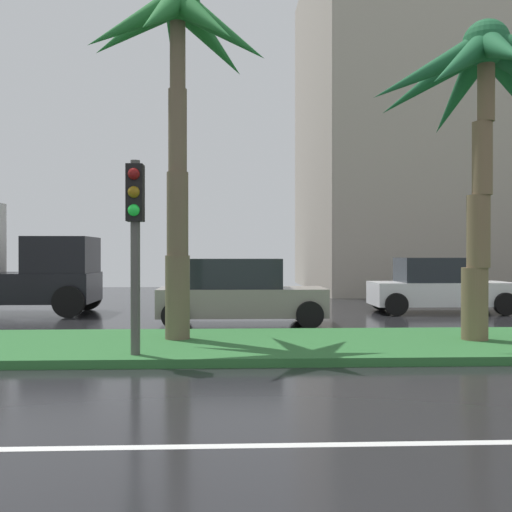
% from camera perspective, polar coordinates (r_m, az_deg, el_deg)
% --- Properties ---
extents(ground_plane, '(90.00, 42.00, 0.10)m').
position_cam_1_polar(ground_plane, '(13.75, -21.42, -7.74)').
color(ground_plane, black).
extents(palm_tree_centre, '(3.92, 3.99, 7.20)m').
position_cam_1_polar(palm_tree_centre, '(13.01, -7.31, 18.08)').
color(palm_tree_centre, brown).
rests_on(palm_tree_centre, median_strip).
extents(palm_tree_centre_right, '(4.56, 4.61, 6.25)m').
position_cam_1_polar(palm_tree_centre_right, '(13.13, 20.41, 14.31)').
color(palm_tree_centre_right, brown).
rests_on(palm_tree_centre_right, median_strip).
extents(traffic_signal_median_right, '(0.28, 0.43, 3.27)m').
position_cam_1_polar(traffic_signal_median_right, '(10.51, -11.17, 3.22)').
color(traffic_signal_median_right, '#4C4C47').
rests_on(traffic_signal_median_right, median_strip).
extents(car_in_traffic_second, '(4.30, 2.02, 1.72)m').
position_cam_1_polar(car_in_traffic_second, '(15.94, -1.48, -3.46)').
color(car_in_traffic_second, gray).
rests_on(car_in_traffic_second, ground_plane).
extents(car_in_traffic_third, '(4.30, 2.02, 1.72)m').
position_cam_1_polar(car_in_traffic_third, '(20.01, 16.65, -2.71)').
color(car_in_traffic_third, white).
rests_on(car_in_traffic_third, ground_plane).
extents(building_far_right, '(19.48, 13.92, 17.20)m').
position_cam_1_polar(building_far_right, '(35.42, 21.13, 11.21)').
color(building_far_right, '#A89E8E').
rests_on(building_far_right, ground_plane).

